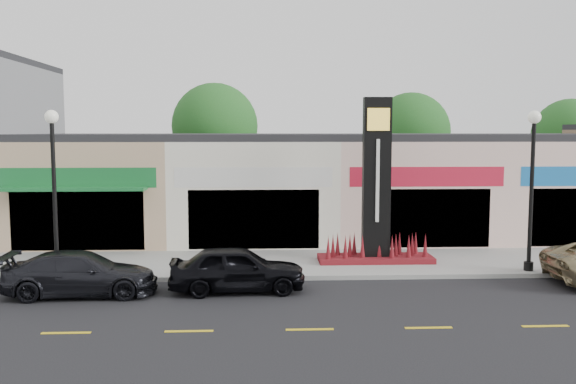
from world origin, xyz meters
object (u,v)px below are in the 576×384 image
object	(u,v)px
lamp_west_near	(54,176)
car_dark_sedan	(81,274)
lamp_east_near	(532,174)
car_black_sedan	(237,269)
pylon_sign	(376,204)

from	to	relation	value
lamp_west_near	car_dark_sedan	xyz separation A→B (m)	(1.35, -1.97, -2.82)
lamp_east_near	car_dark_sedan	world-z (taller)	lamp_east_near
car_dark_sedan	car_black_sedan	size ratio (longest dim) A/B	1.09
lamp_west_near	pylon_sign	world-z (taller)	pylon_sign
lamp_west_near	lamp_east_near	world-z (taller)	same
lamp_west_near	car_dark_sedan	bearing A→B (deg)	-55.48
pylon_sign	car_black_sedan	size ratio (longest dim) A/B	1.44
pylon_sign	car_black_sedan	world-z (taller)	pylon_sign
car_black_sedan	pylon_sign	bearing A→B (deg)	-58.09
pylon_sign	lamp_west_near	bearing A→B (deg)	-171.23
lamp_east_near	car_black_sedan	size ratio (longest dim) A/B	1.31
lamp_east_near	car_black_sedan	xyz separation A→B (m)	(-9.94, -1.75, -2.77)
lamp_east_near	lamp_west_near	bearing A→B (deg)	180.00
lamp_west_near	pylon_sign	xyz separation A→B (m)	(11.00, 1.70, -1.20)
pylon_sign	car_dark_sedan	world-z (taller)	pylon_sign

